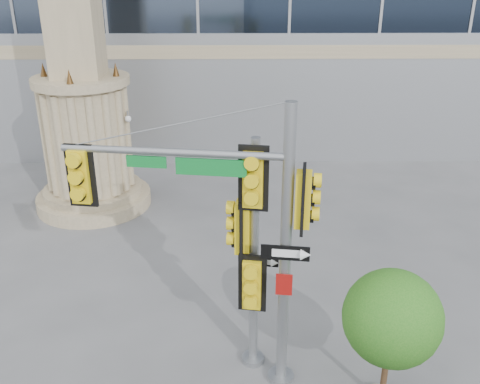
{
  "coord_description": "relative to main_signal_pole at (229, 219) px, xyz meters",
  "views": [
    {
      "loc": [
        -0.47,
        -10.41,
        8.91
      ],
      "look_at": [
        -0.31,
        2.0,
        3.54
      ],
      "focal_mm": 40.0,
      "sensor_mm": 36.0,
      "label": 1
    }
  ],
  "objects": [
    {
      "name": "ground",
      "position": [
        0.57,
        0.59,
        -4.06
      ],
      "size": [
        120.0,
        120.0,
        0.0
      ],
      "primitive_type": "plane",
      "color": "#545456",
      "rests_on": "ground"
    },
    {
      "name": "street_tree",
      "position": [
        3.36,
        -0.88,
        -1.92
      ],
      "size": [
        2.09,
        2.04,
        3.25
      ],
      "color": "gray",
      "rests_on": "ground"
    },
    {
      "name": "secondary_signal_pole",
      "position": [
        0.46,
        0.33,
        -0.73
      ],
      "size": [
        0.98,
        0.83,
        5.67
      ],
      "rotation": [
        0.0,
        0.0,
        -0.17
      ],
      "color": "slate",
      "rests_on": "ground"
    },
    {
      "name": "main_signal_pole",
      "position": [
        0.0,
        0.0,
        0.0
      ],
      "size": [
        5.04,
        1.16,
        6.55
      ],
      "rotation": [
        0.0,
        0.0,
        -0.14
      ],
      "color": "slate",
      "rests_on": "ground"
    },
    {
      "name": "monument",
      "position": [
        -5.43,
        9.59,
        1.46
      ],
      "size": [
        4.4,
        4.4,
        16.6
      ],
      "color": "gray",
      "rests_on": "ground"
    }
  ]
}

